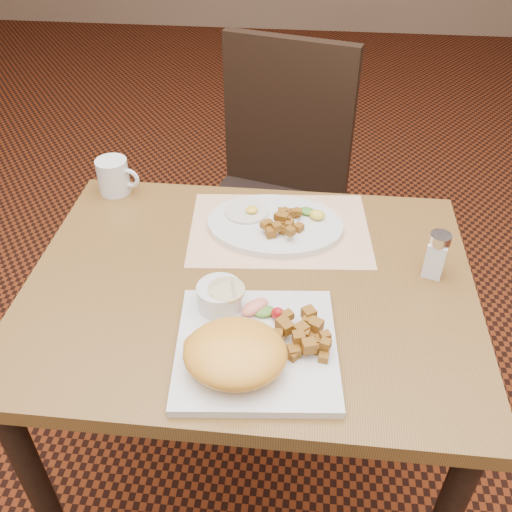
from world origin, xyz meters
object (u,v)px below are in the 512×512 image
object	(u,v)px
table	(250,320)
plate_square	(257,348)
salt_shaker	(436,254)
coffee_mug	(114,176)
chair_far	(275,184)
plate_oval	(275,225)

from	to	relation	value
table	plate_square	bearing A→B (deg)	-79.66
plate_square	salt_shaker	bearing A→B (deg)	36.20
salt_shaker	coffee_mug	distance (m)	0.77
plate_square	chair_far	bearing A→B (deg)	92.18
table	plate_square	distance (m)	0.22
plate_square	plate_oval	distance (m)	0.37
table	coffee_mug	size ratio (longest dim) A/B	8.33
plate_oval	chair_far	bearing A→B (deg)	94.07
chair_far	salt_shaker	distance (m)	0.79
plate_oval	coffee_mug	size ratio (longest dim) A/B	2.82
plate_oval	salt_shaker	bearing A→B (deg)	-20.11
chair_far	salt_shaker	bearing A→B (deg)	134.36
plate_square	salt_shaker	world-z (taller)	salt_shaker
chair_far	plate_oval	size ratio (longest dim) A/B	3.19
chair_far	plate_square	world-z (taller)	chair_far
table	plate_square	size ratio (longest dim) A/B	3.21
plate_oval	salt_shaker	size ratio (longest dim) A/B	3.05
coffee_mug	plate_oval	bearing A→B (deg)	-16.00
plate_oval	salt_shaker	distance (m)	0.36
salt_shaker	coffee_mug	world-z (taller)	salt_shaker
plate_square	coffee_mug	distance (m)	0.63
salt_shaker	coffee_mug	size ratio (longest dim) A/B	0.93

